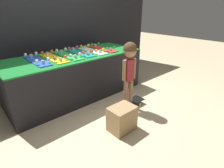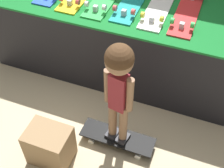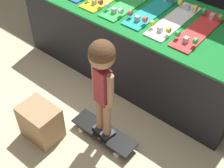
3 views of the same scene
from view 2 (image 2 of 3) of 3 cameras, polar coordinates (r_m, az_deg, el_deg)
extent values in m
plane|color=beige|center=(3.03, -3.05, -3.59)|extent=(16.00, 16.00, 0.00)
cube|color=black|center=(3.20, 1.18, 8.99)|extent=(2.40, 0.95, 0.75)
cube|color=#19752D|center=(2.99, 1.30, 14.87)|extent=(2.40, 0.95, 0.02)
cube|color=#B7B7BC|center=(2.90, -7.73, 14.55)|extent=(0.04, 0.04, 0.05)
cylinder|color=#D84C4C|center=(2.85, -6.26, 14.73)|extent=(0.03, 0.05, 0.05)
cube|color=#B7B7BC|center=(2.80, -3.02, 13.65)|extent=(0.04, 0.04, 0.05)
cylinder|color=white|center=(2.76, -1.42, 13.79)|extent=(0.03, 0.05, 0.05)
cylinder|color=white|center=(2.81, -4.63, 14.39)|extent=(0.03, 0.05, 0.05)
cube|color=teal|center=(2.95, 3.74, 14.76)|extent=(0.19, 0.72, 0.01)
cube|color=#B7B7BC|center=(2.74, 2.19, 12.93)|extent=(0.04, 0.04, 0.05)
cylinder|color=#D84C4C|center=(2.71, 3.89, 13.03)|extent=(0.03, 0.05, 0.05)
cylinder|color=#D84C4C|center=(2.75, 0.54, 13.72)|extent=(0.03, 0.05, 0.05)
cube|color=white|center=(2.89, 8.55, 13.58)|extent=(0.19, 0.72, 0.01)
cube|color=#B7B7BC|center=(2.68, 7.30, 11.65)|extent=(0.04, 0.04, 0.05)
cylinder|color=yellow|center=(2.65, 9.10, 11.70)|extent=(0.03, 0.05, 0.05)
cylinder|color=yellow|center=(2.68, 5.63, 12.49)|extent=(0.03, 0.05, 0.05)
cube|color=red|center=(2.86, 13.54, 12.42)|extent=(0.19, 0.72, 0.01)
cube|color=#B7B7BC|center=(2.65, 12.65, 10.39)|extent=(0.04, 0.04, 0.05)
cylinder|color=green|center=(2.63, 14.50, 10.40)|extent=(0.03, 0.05, 0.05)
cylinder|color=green|center=(2.64, 10.98, 11.27)|extent=(0.03, 0.05, 0.05)
cube|color=black|center=(2.69, 1.02, -9.65)|extent=(0.64, 0.19, 0.01)
cube|color=#B7B7BC|center=(2.69, 5.30, -11.31)|extent=(0.04, 0.04, 0.05)
cylinder|color=white|center=(2.75, 5.78, -10.23)|extent=(0.05, 0.03, 0.05)
cylinder|color=white|center=(2.67, 4.73, -13.02)|extent=(0.05, 0.03, 0.05)
cube|color=#B7B7BC|center=(2.76, -3.13, -8.74)|extent=(0.04, 0.04, 0.05)
cylinder|color=white|center=(2.83, -2.45, -7.76)|extent=(0.05, 0.03, 0.05)
cylinder|color=white|center=(2.74, -3.79, -10.36)|extent=(0.05, 0.03, 0.05)
cube|color=#2D2D33|center=(2.66, 1.95, -9.83)|extent=(0.11, 0.14, 0.03)
cylinder|color=#997051|center=(2.49, 2.07, -7.12)|extent=(0.07, 0.07, 0.39)
cube|color=#2D2D33|center=(2.69, 0.11, -8.95)|extent=(0.11, 0.14, 0.03)
cylinder|color=#997051|center=(2.52, 0.12, -6.22)|extent=(0.07, 0.07, 0.39)
cube|color=maroon|center=(2.24, 1.21, -1.45)|extent=(0.14, 0.11, 0.34)
cylinder|color=#997051|center=(2.20, 3.27, -2.08)|extent=(0.05, 0.05, 0.31)
cylinder|color=#997051|center=(2.26, -0.79, -0.33)|extent=(0.05, 0.05, 0.31)
sphere|color=#997051|center=(2.03, 1.34, 4.23)|extent=(0.20, 0.20, 0.20)
sphere|color=#4C331E|center=(2.02, 1.35, 4.75)|extent=(0.20, 0.20, 0.20)
cube|color=#A37F56|center=(2.59, -11.31, -10.95)|extent=(0.34, 0.26, 0.34)
camera|label=1|loc=(2.48, -66.61, -2.65)|focal=28.00mm
camera|label=3|loc=(0.67, 96.96, -5.52)|focal=50.00mm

